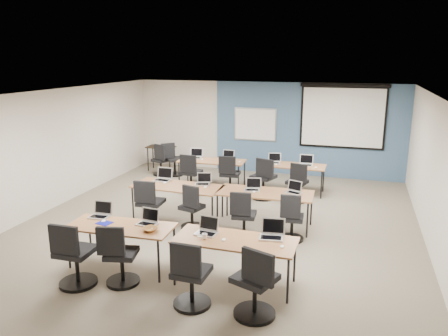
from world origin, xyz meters
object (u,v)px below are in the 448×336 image
(whiteboard, at_px, (255,124))
(utility_table, at_px, (161,150))
(training_table_front_right, at_px, (235,242))
(laptop_2, at_px, (207,229))
(laptop_3, at_px, (272,233))
(task_chair_2, at_px, (190,280))
(task_chair_6, at_px, (243,219))
(projector_screen, at_px, (343,113))
(task_chair_10, at_px, (264,182))
(task_chair_7, at_px, (291,221))
(training_table_mid_right, at_px, (265,194))
(task_chair_8, at_px, (190,176))
(training_table_back_left, at_px, (212,162))
(task_chair_4, at_px, (150,208))
(spare_chair_b, at_px, (160,162))
(laptop_0, at_px, (101,213))
(task_chair_3, at_px, (255,288))
(laptop_7, at_px, (294,190))
(laptop_10, at_px, (274,161))
(laptop_6, at_px, (253,187))
(laptop_4, at_px, (163,177))
(task_chair_11, at_px, (297,186))
(laptop_5, at_px, (203,181))
(training_table_mid_left, at_px, (177,187))
(training_table_back_right, at_px, (291,167))
(task_chair_1, at_px, (119,260))
(task_chair_5, at_px, (192,211))
(laptop_8, at_px, (196,156))
(training_table_front_left, at_px, (121,228))
(task_chair_0, at_px, (74,260))
(laptop_11, at_px, (306,163))
(spare_chair_a, at_px, (173,162))
(task_chair_9, at_px, (229,178))
(laptop_1, at_px, (148,220))

(whiteboard, distance_m, utility_table, 2.97)
(whiteboard, xyz_separation_m, training_table_front_right, (1.28, -6.71, -0.76))
(laptop_2, bearing_deg, laptop_3, 15.25)
(task_chair_2, bearing_deg, task_chair_6, 89.25)
(projector_screen, bearing_deg, task_chair_10, -123.99)
(laptop_3, distance_m, task_chair_7, 1.66)
(training_table_mid_right, bearing_deg, task_chair_8, 141.32)
(training_table_back_left, xyz_separation_m, task_chair_4, (-0.28, -3.12, -0.26))
(laptop_3, xyz_separation_m, spare_chair_b, (-4.34, 5.21, -0.41))
(laptop_0, height_order, laptop_3, laptop_3)
(task_chair_10, bearing_deg, task_chair_3, -60.23)
(task_chair_4, relative_size, laptop_7, 3.37)
(laptop_10, xyz_separation_m, utility_table, (-3.69, 0.99, -0.15))
(laptop_6, relative_size, laptop_10, 0.96)
(laptop_4, distance_m, laptop_7, 2.93)
(task_chair_11, bearing_deg, laptop_5, -124.84)
(task_chair_4, height_order, laptop_7, task_chair_4)
(projector_screen, relative_size, training_table_mid_left, 1.25)
(training_table_back_right, distance_m, laptop_0, 5.34)
(task_chair_1, relative_size, laptop_10, 3.03)
(task_chair_7, relative_size, spare_chair_b, 1.00)
(task_chair_3, bearing_deg, training_table_front_right, 142.84)
(task_chair_5, bearing_deg, task_chair_6, 7.09)
(training_table_front_right, distance_m, task_chair_5, 2.37)
(laptop_8, distance_m, utility_table, 1.86)
(task_chair_3, bearing_deg, laptop_7, 110.40)
(task_chair_6, bearing_deg, training_table_front_left, -140.14)
(training_table_front_left, distance_m, task_chair_6, 2.37)
(projector_screen, distance_m, task_chair_5, 5.70)
(task_chair_10, xyz_separation_m, spare_chair_b, (-3.36, 1.27, -0.05))
(laptop_3, relative_size, laptop_10, 1.10)
(laptop_8, bearing_deg, laptop_3, -66.78)
(projector_screen, height_order, training_table_mid_right, projector_screen)
(task_chair_0, height_order, laptop_5, task_chair_0)
(training_table_front_right, xyz_separation_m, task_chair_11, (0.36, 4.21, -0.28))
(task_chair_11, relative_size, utility_table, 1.17)
(whiteboard, height_order, laptop_11, whiteboard)
(laptop_7, height_order, spare_chair_a, spare_chair_a)
(task_chair_7, bearing_deg, task_chair_6, -172.42)
(laptop_8, bearing_deg, laptop_7, -47.45)
(laptop_3, height_order, task_chair_6, laptop_3)
(task_chair_5, distance_m, laptop_10, 3.35)
(task_chair_9, relative_size, laptop_11, 2.94)
(laptop_10, bearing_deg, laptop_5, -126.16)
(training_table_mid_right, distance_m, spare_chair_a, 4.62)
(training_table_mid_left, distance_m, task_chair_9, 2.10)
(spare_chair_a, bearing_deg, laptop_10, -51.06)
(training_table_back_right, xyz_separation_m, task_chair_10, (-0.56, -0.74, -0.24))
(training_table_mid_left, height_order, laptop_1, laptop_1)
(laptop_6, height_order, spare_chair_b, laptop_6)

